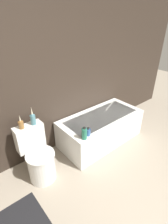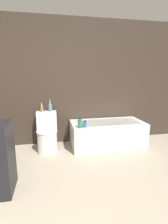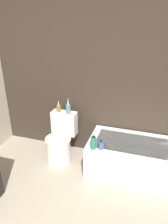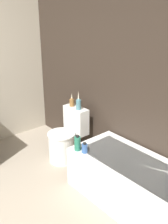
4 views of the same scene
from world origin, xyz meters
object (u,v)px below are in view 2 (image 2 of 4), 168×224
Objects in this scene: vase_silver at (50,107)px; bathtub at (107,134)px; vase_gold at (42,108)px; toilet at (47,135)px; shampoo_bottle_tall at (80,123)px; shampoo_bottle_short at (85,124)px.

bathtub is at bearing -7.85° from vase_silver.
vase_gold is at bearing 172.64° from bathtub.
shampoo_bottle_tall is (0.61, -0.28, 0.28)m from toilet.
vase_gold is at bearing 146.32° from shampoo_bottle_tall.
bathtub is at bearing -7.36° from vase_gold.
vase_gold is at bearing 151.19° from shampoo_bottle_short.
bathtub is 1.30m from vase_silver.
bathtub is at bearing 26.10° from shampoo_bottle_short.
toilet is (-1.24, -0.01, 0.06)m from bathtub.
vase_silver is (-1.15, 0.16, 0.58)m from bathtub.
shampoo_bottle_tall is at bearing -24.42° from toilet.
shampoo_bottle_short is (-0.53, -0.26, 0.31)m from bathtub.
shampoo_bottle_tall is at bearing -33.68° from vase_gold.
bathtub is at bearing 24.63° from shampoo_bottle_tall.
toilet is 0.79m from shampoo_bottle_short.
vase_silver is 1.39× the size of shampoo_bottle_tall.
toilet reaches higher than shampoo_bottle_tall.
vase_gold reaches higher than bathtub.
vase_gold reaches higher than shampoo_bottle_short.
vase_gold is (-1.32, 0.17, 0.56)m from bathtub.
vase_gold is at bearing 114.18° from toilet.
vase_gold is 1.52× the size of shampoo_bottle_short.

